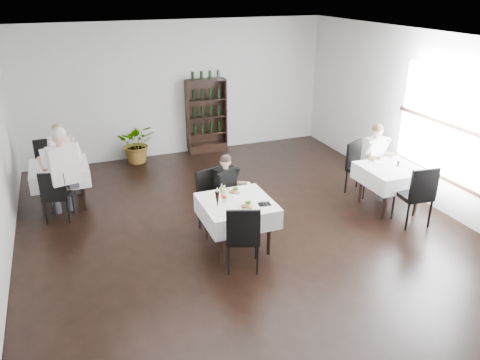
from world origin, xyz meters
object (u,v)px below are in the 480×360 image
wine_shelf (207,117)px  potted_tree (137,143)px  main_table (237,210)px  diner_main (228,186)px

wine_shelf → potted_tree: size_ratio=1.95×
wine_shelf → main_table: 4.41m
wine_shelf → main_table: wine_shelf is taller
main_table → diner_main: (0.12, 0.70, 0.10)m
main_table → potted_tree: 4.26m
diner_main → wine_shelf: bearing=77.8°
main_table → potted_tree: potted_tree is taller
main_table → diner_main: size_ratio=0.83×
diner_main → main_table: bearing=-99.7°
main_table → potted_tree: size_ratio=1.14×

